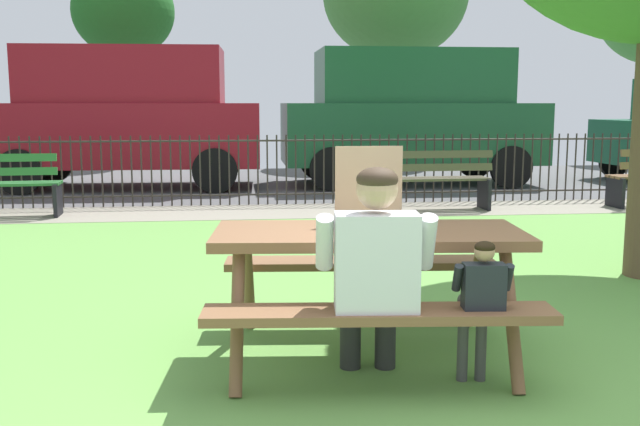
{
  "coord_description": "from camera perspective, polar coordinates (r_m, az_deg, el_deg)",
  "views": [
    {
      "loc": [
        -1.28,
        -3.32,
        1.5
      ],
      "look_at": [
        -0.72,
        1.64,
        0.75
      ],
      "focal_mm": 40.94,
      "sensor_mm": 36.0,
      "label": 1
    }
  ],
  "objects": [
    {
      "name": "pizza_box_open",
      "position": [
        4.37,
        4.15,
        0.09
      ],
      "size": [
        0.42,
        0.44,
        0.47
      ],
      "color": "tan",
      "rests_on": "picnic_table_foreground"
    },
    {
      "name": "cobblestone_walkway",
      "position": [
        10.29,
        0.76,
        0.17
      ],
      "size": [
        28.0,
        1.4,
        0.01
      ],
      "primitive_type": "cube",
      "color": "gray"
    },
    {
      "name": "iron_fence_streetside",
      "position": [
        10.92,
        0.3,
        3.47
      ],
      "size": [
        23.22,
        0.03,
        1.04
      ],
      "color": "#2D2823",
      "rests_on": "ground"
    },
    {
      "name": "picnic_table_foreground",
      "position": [
        4.3,
        3.81,
        -3.61
      ],
      "size": [
        1.92,
        1.63,
        0.79
      ],
      "color": "brown",
      "rests_on": "ground"
    },
    {
      "name": "ground",
      "position": [
        5.44,
        7.51,
        -7.66
      ],
      "size": [
        28.0,
        11.48,
        0.02
      ],
      "primitive_type": "cube",
      "color": "#659E47"
    },
    {
      "name": "street_asphalt",
      "position": [
        13.97,
        -1.16,
        2.4
      ],
      "size": [
        28.0,
        6.07,
        0.01
      ],
      "primitive_type": "cube",
      "color": "#515154"
    },
    {
      "name": "adult_at_table",
      "position": [
        3.8,
        4.27,
        -4.33
      ],
      "size": [
        0.63,
        0.61,
        1.19
      ],
      "color": "#272727",
      "rests_on": "ground"
    },
    {
      "name": "child_at_table",
      "position": [
        3.9,
        12.4,
        -6.56
      ],
      "size": [
        0.31,
        0.31,
        0.82
      ],
      "color": "#444444",
      "rests_on": "ground"
    },
    {
      "name": "parked_car_center",
      "position": [
        13.71,
        7.09,
        7.7
      ],
      "size": [
        4.7,
        2.07,
        2.46
      ],
      "color": "#1B5230",
      "rests_on": "ground"
    },
    {
      "name": "far_tree_midleft",
      "position": [
        18.71,
        -15.11,
        14.62
      ],
      "size": [
        2.43,
        2.43,
        4.77
      ],
      "color": "brown",
      "rests_on": "ground"
    },
    {
      "name": "parked_car_left",
      "position": [
        13.47,
        -14.88,
        7.47
      ],
      "size": [
        4.76,
        2.2,
        2.46
      ],
      "color": "maroon",
      "rests_on": "ground"
    },
    {
      "name": "park_bench_center",
      "position": [
        10.39,
        8.86,
        2.49
      ],
      "size": [
        1.61,
        0.5,
        0.85
      ],
      "color": "brown",
      "rests_on": "ground"
    }
  ]
}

